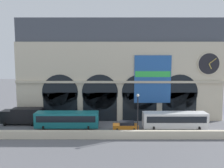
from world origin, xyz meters
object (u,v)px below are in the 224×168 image
object	(u,v)px
car_center	(125,126)
street_lamp_quayside	(137,110)
box_truck_west	(22,116)
bus_midwest	(67,119)
bus_mideast	(174,120)

from	to	relation	value
car_center	street_lamp_quayside	distance (m)	5.21
box_truck_west	bus_midwest	size ratio (longest dim) A/B	0.68
street_lamp_quayside	bus_mideast	bearing A→B (deg)	27.02
bus_midwest	bus_mideast	xyz separation A→B (m)	(18.78, -0.31, 0.00)
bus_midwest	bus_mideast	distance (m)	18.78
bus_midwest	car_center	distance (m)	10.33
car_center	street_lamp_quayside	size ratio (longest dim) A/B	0.64
street_lamp_quayside	car_center	bearing A→B (deg)	115.91
box_truck_west	street_lamp_quayside	size ratio (longest dim) A/B	1.09
street_lamp_quayside	box_truck_west	bearing A→B (deg)	161.91
car_center	bus_mideast	xyz separation A→B (m)	(8.51, 0.12, 0.98)
box_truck_west	car_center	size ratio (longest dim) A/B	1.70
bus_mideast	street_lamp_quayside	size ratio (longest dim) A/B	1.59
bus_mideast	car_center	bearing A→B (deg)	-179.16
box_truck_west	bus_midwest	xyz separation A→B (m)	(8.99, -3.01, 0.08)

